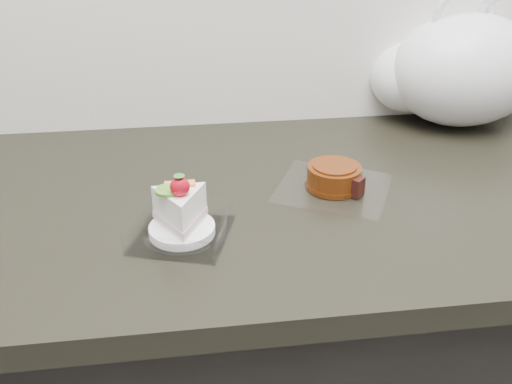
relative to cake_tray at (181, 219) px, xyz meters
name	(u,v)px	position (x,y,z in m)	size (l,w,h in m)	color
counter	(304,379)	(0.22, 0.12, -0.48)	(2.04, 0.64, 0.90)	black
cake_tray	(181,219)	(0.00, 0.00, 0.00)	(0.16, 0.16, 0.10)	white
mooncake_wrap	(335,179)	(0.26, 0.11, -0.01)	(0.24, 0.23, 0.04)	white
plastic_bag	(455,71)	(0.57, 0.38, 0.08)	(0.38, 0.31, 0.28)	white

